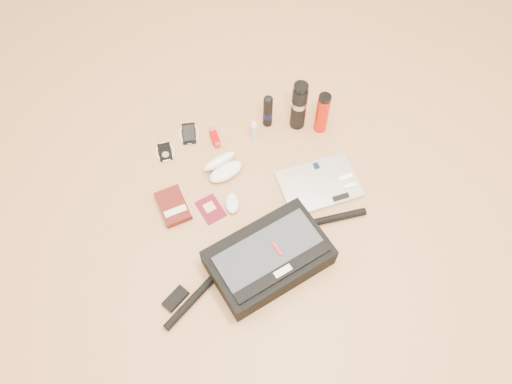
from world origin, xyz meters
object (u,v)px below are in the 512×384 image
at_px(book, 173,206).
at_px(thermos_black, 299,106).
at_px(laptop, 319,184).
at_px(thermos_red, 322,113).
at_px(messenger_bag, 268,258).

bearing_deg(book, thermos_black, 14.90).
relative_size(laptop, thermos_black, 1.35).
height_order(thermos_black, thermos_red, thermos_black).
height_order(laptop, book, same).
bearing_deg(messenger_bag, thermos_red, 37.99).
bearing_deg(thermos_black, laptop, -85.96).
bearing_deg(thermos_red, thermos_black, 157.30).
bearing_deg(messenger_bag, book, 115.90).
relative_size(messenger_bag, laptop, 2.44).
bearing_deg(messenger_bag, laptop, 26.10).
bearing_deg(thermos_red, book, -157.03).
relative_size(messenger_bag, thermos_black, 3.30).
relative_size(messenger_bag, book, 4.55).
bearing_deg(laptop, thermos_red, 67.67).
xyz_separation_m(messenger_bag, book, (-0.36, 0.33, -0.05)).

